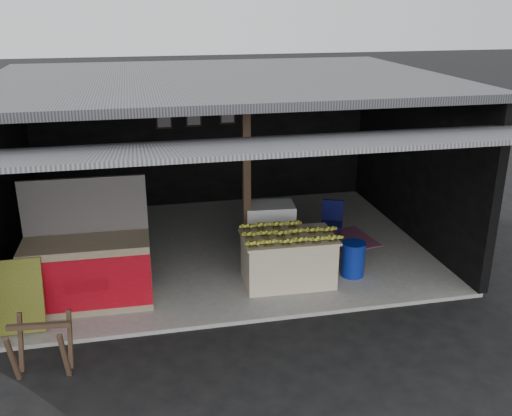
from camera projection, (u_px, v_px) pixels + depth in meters
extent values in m
plane|color=black|center=(253.00, 323.00, 7.79)|extent=(80.00, 80.00, 0.00)
cube|color=gray|center=(224.00, 248.00, 10.07)|extent=(7.00, 5.00, 0.06)
cube|color=black|center=(203.00, 135.00, 11.86)|extent=(7.00, 0.15, 2.90)
cube|color=black|center=(0.00, 181.00, 8.87)|extent=(0.15, 5.00, 2.90)
cube|color=black|center=(414.00, 156.00, 10.25)|extent=(0.15, 5.00, 2.90)
cube|color=#232326|center=(220.00, 80.00, 9.06)|extent=(7.20, 5.20, 0.12)
cube|color=#232326|center=(271.00, 145.00, 5.98)|extent=(7.40, 2.47, 0.48)
cube|color=#493224|center=(247.00, 178.00, 9.08)|extent=(0.12, 0.12, 2.85)
cube|color=beige|center=(288.00, 260.00, 8.69)|extent=(1.36, 0.84, 0.73)
cube|color=beige|center=(289.00, 237.00, 8.55)|extent=(1.42, 0.90, 0.04)
cube|color=white|center=(270.00, 229.00, 9.63)|extent=(0.85, 0.61, 0.90)
cube|color=navy|center=(274.00, 233.00, 9.36)|extent=(0.63, 0.07, 0.27)
cube|color=#B21414|center=(273.00, 251.00, 9.47)|extent=(0.40, 0.05, 0.09)
cube|color=#998466|center=(89.00, 273.00, 8.02)|extent=(1.75, 0.79, 0.97)
cube|color=#B30B19|center=(87.00, 285.00, 7.66)|extent=(1.73, 0.05, 0.76)
cube|color=white|center=(87.00, 286.00, 7.66)|extent=(0.59, 0.02, 0.19)
cube|color=#19294D|center=(84.00, 205.00, 8.01)|extent=(1.73, 0.08, 0.81)
cube|color=black|center=(17.00, 297.00, 7.36)|extent=(0.65, 0.30, 0.96)
cube|color=#493224|center=(13.00, 359.00, 6.42)|extent=(0.07, 0.27, 0.69)
cube|color=#493224|center=(65.00, 356.00, 6.48)|extent=(0.07, 0.27, 0.69)
cube|color=#493224|center=(21.00, 342.00, 6.74)|extent=(0.07, 0.27, 0.69)
cube|color=#493224|center=(70.00, 339.00, 6.80)|extent=(0.07, 0.27, 0.69)
cube|color=#493224|center=(39.00, 326.00, 6.50)|extent=(0.72, 0.12, 0.06)
cylinder|color=navy|center=(353.00, 260.00, 8.93)|extent=(0.36, 0.36, 0.53)
cylinder|color=#0B0D3D|center=(322.00, 237.00, 9.96)|extent=(0.03, 0.03, 0.39)
cylinder|color=#0B0D3D|center=(339.00, 238.00, 9.91)|extent=(0.03, 0.03, 0.39)
cylinder|color=#0B0D3D|center=(323.00, 231.00, 10.23)|extent=(0.03, 0.03, 0.39)
cylinder|color=#0B0D3D|center=(340.00, 232.00, 10.18)|extent=(0.03, 0.03, 0.39)
cube|color=#0B0D3D|center=(332.00, 224.00, 10.01)|extent=(0.49, 0.49, 0.04)
cube|color=#0B0D3D|center=(333.00, 211.00, 10.09)|extent=(0.36, 0.18, 0.40)
cube|color=#791A54|center=(332.00, 241.00, 10.27)|extent=(1.62, 1.20, 0.01)
cube|color=black|center=(164.00, 119.00, 11.47)|extent=(0.32, 0.03, 0.42)
cube|color=#4C4C59|center=(164.00, 119.00, 11.45)|extent=(0.26, 0.02, 0.34)
cube|color=black|center=(194.00, 116.00, 11.58)|extent=(0.32, 0.03, 0.42)
cube|color=#4C4C59|center=(194.00, 117.00, 11.56)|extent=(0.26, 0.02, 0.34)
cube|color=black|center=(228.00, 114.00, 11.71)|extent=(0.32, 0.03, 0.42)
cube|color=#4C4C59|center=(228.00, 114.00, 11.69)|extent=(0.26, 0.02, 0.34)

